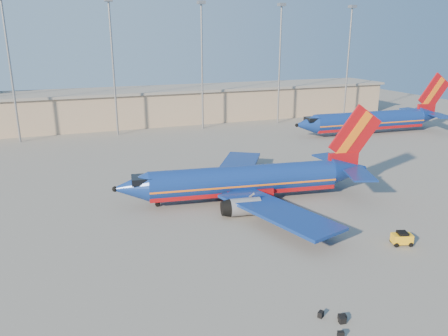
{
  "coord_description": "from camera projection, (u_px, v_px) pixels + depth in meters",
  "views": [
    {
      "loc": [
        -16.61,
        -51.89,
        21.14
      ],
      "look_at": [
        3.42,
        1.09,
        4.0
      ],
      "focal_mm": 35.0,
      "sensor_mm": 36.0,
      "label": 1
    }
  ],
  "objects": [
    {
      "name": "luggage_pile",
      "position": [
        337.0,
        320.0,
        33.46
      ],
      "size": [
        2.03,
        3.12,
        0.49
      ],
      "color": "black",
      "rests_on": "ground"
    },
    {
      "name": "light_mast_row",
      "position": [
        159.0,
        53.0,
        96.0
      ],
      "size": [
        101.6,
        1.6,
        28.65
      ],
      "color": "gray",
      "rests_on": "ground"
    },
    {
      "name": "aircraft_main",
      "position": [
        250.0,
        180.0,
        58.34
      ],
      "size": [
        36.44,
        34.84,
        12.37
      ],
      "rotation": [
        0.0,
        0.0,
        -0.14
      ],
      "color": "navy",
      "rests_on": "ground"
    },
    {
      "name": "aircraft_second",
      "position": [
        373.0,
        120.0,
        98.09
      ],
      "size": [
        39.0,
        15.16,
        13.2
      ],
      "rotation": [
        0.0,
        0.0,
        -0.06
      ],
      "color": "navy",
      "rests_on": "ground"
    },
    {
      "name": "ground",
      "position": [
        203.0,
        201.0,
        58.21
      ],
      "size": [
        220.0,
        220.0,
        0.0
      ],
      "primitive_type": "plane",
      "color": "slate",
      "rests_on": "ground"
    },
    {
      "name": "baggage_tug",
      "position": [
        402.0,
        238.0,
        45.92
      ],
      "size": [
        2.33,
        1.79,
        1.48
      ],
      "rotation": [
        0.0,
        0.0,
        -0.3
      ],
      "color": "#EDAD15",
      "rests_on": "ground"
    },
    {
      "name": "terminal_building",
      "position": [
        170.0,
        104.0,
        112.27
      ],
      "size": [
        122.0,
        16.0,
        8.5
      ],
      "color": "gray",
      "rests_on": "ground"
    }
  ]
}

